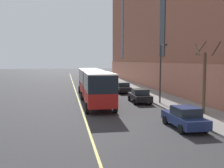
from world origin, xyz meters
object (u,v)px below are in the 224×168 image
(parked_car_green_5, at_px, (103,78))
(parked_car_black_3, at_px, (140,96))
(parked_car_black_0, at_px, (123,88))
(parked_car_navy_2, at_px, (185,117))
(street_tree_mid_block, at_px, (204,77))
(street_lamp, at_px, (161,67))
(parked_car_green_1, at_px, (112,83))
(city_bus, at_px, (93,83))

(parked_car_green_5, bearing_deg, parked_car_black_3, -89.83)
(parked_car_black_0, bearing_deg, parked_car_green_5, 90.31)
(parked_car_navy_2, xyz_separation_m, parked_car_black_3, (0.07, 11.44, 0.00))
(street_tree_mid_block, distance_m, street_lamp, 6.03)
(parked_car_navy_2, bearing_deg, street_lamp, 78.85)
(parked_car_green_1, xyz_separation_m, street_lamp, (1.94, -19.48, 3.30))
(city_bus, height_order, parked_car_green_1, city_bus)
(city_bus, bearing_deg, parked_car_black_0, 51.66)
(city_bus, relative_size, street_lamp, 2.91)
(parked_car_black_0, xyz_separation_m, parked_car_green_5, (-0.11, 19.77, 0.00))
(city_bus, height_order, parked_car_navy_2, city_bus)
(street_tree_mid_block, height_order, street_lamp, street_lamp)
(parked_car_navy_2, distance_m, parked_car_black_3, 11.44)
(street_tree_mid_block, relative_size, street_lamp, 0.99)
(parked_car_black_3, distance_m, parked_car_green_5, 28.77)
(parked_car_navy_2, relative_size, parked_car_black_3, 0.99)
(parked_car_black_3, bearing_deg, city_bus, 152.28)
(parked_car_black_0, height_order, parked_car_black_3, same)
(parked_car_black_3, height_order, street_lamp, street_lamp)
(parked_car_green_1, xyz_separation_m, street_tree_mid_block, (3.74, -25.19, 2.51))
(parked_car_green_1, height_order, parked_car_black_3, same)
(parked_car_black_0, relative_size, street_lamp, 0.68)
(parked_car_green_1, height_order, parked_car_green_5, same)
(parked_car_green_5, relative_size, street_tree_mid_block, 0.73)
(parked_car_green_5, height_order, street_lamp, street_lamp)
(parked_car_green_5, distance_m, street_lamp, 30.69)
(parked_car_green_1, bearing_deg, street_tree_mid_block, -81.56)
(city_bus, xyz_separation_m, parked_car_green_5, (4.93, 26.14, -1.30))
(parked_car_black_0, distance_m, parked_car_green_1, 8.80)
(parked_car_black_3, relative_size, parked_car_green_5, 0.95)
(city_bus, distance_m, street_tree_mid_block, 13.29)
(parked_car_green_1, height_order, street_tree_mid_block, street_tree_mid_block)
(parked_car_green_1, bearing_deg, city_bus, -107.97)
(parked_car_black_0, distance_m, street_tree_mid_block, 16.97)
(city_bus, xyz_separation_m, parked_car_navy_2, (4.94, -14.07, -1.30))
(city_bus, distance_m, street_lamp, 8.35)
(parked_car_green_5, bearing_deg, city_bus, -100.68)
(parked_car_black_3, distance_m, street_lamp, 4.14)
(parked_car_green_1, distance_m, parked_car_green_5, 10.97)
(city_bus, xyz_separation_m, street_lamp, (6.87, -4.31, 2.00))
(parked_car_black_3, bearing_deg, parked_car_navy_2, -90.36)
(parked_car_green_1, bearing_deg, parked_car_green_5, 89.96)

